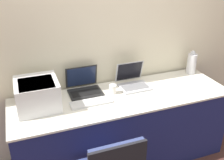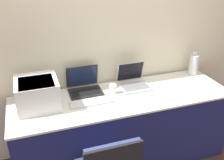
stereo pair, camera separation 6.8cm
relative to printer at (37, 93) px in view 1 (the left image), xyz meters
The scene contains 8 objects.
wall_back 0.95m from the printer, 21.60° to the left, with size 8.00×0.05×2.60m.
table 0.98m from the printer, ahead, with size 2.22×0.70×0.78m.
printer is the anchor object (origin of this frame).
laptop_left 0.51m from the printer, 17.56° to the left, with size 0.33×0.29×0.25m.
laptop_right 1.01m from the printer, ahead, with size 0.31×0.31×0.25m.
external_keyboard 0.51m from the printer, 12.87° to the right, with size 0.41×0.13×0.02m.
coffee_cup 0.75m from the printer, ahead, with size 0.07×0.07×0.09m.
metal_pitcher 1.80m from the printer, ahead, with size 0.11×0.11×0.28m.
Camera 1 is at (-0.91, -1.78, 2.07)m, focal length 42.00 mm.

